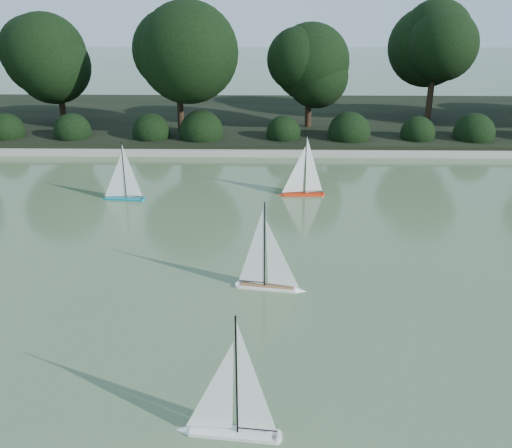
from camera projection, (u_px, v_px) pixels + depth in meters
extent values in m
plane|color=#3C5332|center=(288.00, 335.00, 7.91)|extent=(80.00, 80.00, 0.00)
cube|color=gray|center=(278.00, 153.00, 16.18)|extent=(40.00, 0.35, 0.18)
cube|color=black|center=(276.00, 120.00, 19.84)|extent=(40.00, 8.00, 0.30)
cylinder|color=black|center=(63.00, 111.00, 18.64)|extent=(0.20, 0.20, 1.37)
sphere|color=black|center=(56.00, 58.00, 17.99)|extent=(2.24, 2.24, 2.24)
cylinder|color=black|center=(180.00, 113.00, 17.69)|extent=(0.20, 0.20, 1.66)
sphere|color=black|center=(177.00, 45.00, 16.91)|extent=(2.66, 2.66, 2.66)
cylinder|color=black|center=(308.00, 116.00, 18.16)|extent=(0.20, 0.20, 1.26)
sphere|color=black|center=(310.00, 65.00, 17.55)|extent=(2.10, 2.10, 2.10)
cylinder|color=black|center=(429.00, 105.00, 18.65)|extent=(0.20, 0.20, 1.73)
sphere|color=black|center=(437.00, 37.00, 17.83)|extent=(2.80, 2.80, 2.80)
sphere|color=black|center=(10.00, 132.00, 17.00)|extent=(1.10, 1.10, 1.10)
sphere|color=black|center=(76.00, 132.00, 16.97)|extent=(1.10, 1.10, 1.10)
sphere|color=black|center=(143.00, 132.00, 16.93)|extent=(1.10, 1.10, 1.10)
sphere|color=black|center=(210.00, 132.00, 16.90)|extent=(1.10, 1.10, 1.10)
sphere|color=black|center=(277.00, 133.00, 16.87)|extent=(1.10, 1.10, 1.10)
sphere|color=black|center=(345.00, 133.00, 16.83)|extent=(1.10, 1.10, 1.10)
sphere|color=black|center=(413.00, 133.00, 16.80)|extent=(1.10, 1.10, 1.10)
sphere|color=black|center=(481.00, 134.00, 16.76)|extent=(1.10, 1.10, 1.10)
cube|color=silver|center=(233.00, 431.00, 6.14)|extent=(0.96, 0.29, 0.09)
cone|color=silver|center=(184.00, 427.00, 6.20)|extent=(0.21, 0.21, 0.19)
cylinder|color=silver|center=(277.00, 435.00, 6.08)|extent=(0.13, 0.13, 0.09)
cylinder|color=black|center=(237.00, 372.00, 5.83)|extent=(0.02, 0.02, 1.47)
cylinder|color=black|center=(257.00, 426.00, 6.07)|extent=(0.43, 0.06, 0.02)
cube|color=white|center=(267.00, 286.00, 9.11)|extent=(0.95, 0.32, 0.09)
cone|color=white|center=(301.00, 289.00, 9.03)|extent=(0.21, 0.21, 0.19)
cylinder|color=white|center=(239.00, 283.00, 9.18)|extent=(0.13, 0.13, 0.09)
cube|color=olive|center=(267.00, 283.00, 9.09)|extent=(0.86, 0.27, 0.01)
cylinder|color=black|center=(265.00, 242.00, 8.82)|extent=(0.02, 0.02, 1.44)
cylinder|color=black|center=(252.00, 279.00, 9.11)|extent=(0.42, 0.08, 0.01)
cube|color=red|center=(303.00, 193.00, 13.16)|extent=(0.90, 0.21, 0.09)
cone|color=red|center=(281.00, 193.00, 13.16)|extent=(0.18, 0.18, 0.18)
cylinder|color=red|center=(322.00, 193.00, 13.17)|extent=(0.11, 0.11, 0.09)
cylinder|color=black|center=(306.00, 163.00, 12.88)|extent=(0.02, 0.02, 1.38)
cylinder|color=black|center=(314.00, 189.00, 13.13)|extent=(0.41, 0.03, 0.01)
cube|color=#097287|center=(125.00, 198.00, 12.89)|extent=(0.86, 0.24, 0.08)
cone|color=#097287|center=(104.00, 197.00, 12.94)|extent=(0.18, 0.18, 0.17)
cylinder|color=#097287|center=(143.00, 199.00, 12.85)|extent=(0.11, 0.11, 0.08)
cylinder|color=black|center=(124.00, 168.00, 12.62)|extent=(0.02, 0.02, 1.31)
cylinder|color=black|center=(134.00, 194.00, 12.83)|extent=(0.39, 0.05, 0.01)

